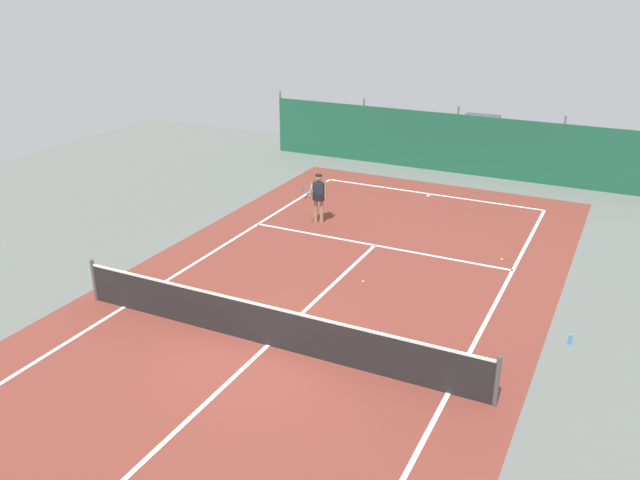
{
  "coord_description": "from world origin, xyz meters",
  "views": [
    {
      "loc": [
        6.68,
        -11.02,
        7.79
      ],
      "look_at": [
        -0.72,
        4.1,
        0.9
      ],
      "focal_mm": 37.43,
      "sensor_mm": 36.0,
      "label": 1
    }
  ],
  "objects": [
    {
      "name": "ground_plane",
      "position": [
        0.0,
        0.0,
        0.0
      ],
      "size": [
        36.0,
        36.0,
        0.0
      ],
      "primitive_type": "plane",
      "color": "slate"
    },
    {
      "name": "court_surface",
      "position": [
        0.0,
        0.0,
        0.0
      ],
      "size": [
        11.02,
        26.6,
        0.01
      ],
      "color": "brown",
      "rests_on": "ground"
    },
    {
      "name": "tennis_net",
      "position": [
        0.0,
        0.0,
        0.51
      ],
      "size": [
        10.12,
        0.1,
        1.1
      ],
      "color": "black",
      "rests_on": "ground"
    },
    {
      "name": "back_fence",
      "position": [
        -0.0,
        15.56,
        0.67
      ],
      "size": [
        16.3,
        0.98,
        2.7
      ],
      "color": "#195138",
      "rests_on": "ground"
    },
    {
      "name": "tennis_player",
      "position": [
        -2.42,
        7.44,
        0.96
      ],
      "size": [
        0.64,
        0.8,
        1.64
      ],
      "rotation": [
        0.0,
        0.0,
        3.31
      ],
      "color": "#9E7051",
      "rests_on": "ground"
    },
    {
      "name": "tennis_ball_near_player",
      "position": [
        3.68,
        6.98,
        0.03
      ],
      "size": [
        0.07,
        0.07,
        0.07
      ],
      "primitive_type": "sphere",
      "color": "#CCDB33",
      "rests_on": "ground"
    },
    {
      "name": "tennis_ball_midcourt",
      "position": [
        0.67,
        3.87,
        0.03
      ],
      "size": [
        0.07,
        0.07,
        0.07
      ],
      "primitive_type": "sphere",
      "color": "#CCDB33",
      "rests_on": "ground"
    },
    {
      "name": "parked_car",
      "position": [
        0.17,
        18.27,
        0.84
      ],
      "size": [
        2.14,
        4.26,
        1.68
      ],
      "rotation": [
        0.0,
        0.0,
        0.04
      ],
      "color": "silver",
      "rests_on": "ground"
    },
    {
      "name": "water_bottle",
      "position": [
        6.02,
        3.01,
        0.12
      ],
      "size": [
        0.08,
        0.08,
        0.24
      ],
      "primitive_type": "cylinder",
      "color": "#338CD8",
      "rests_on": "ground"
    }
  ]
}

